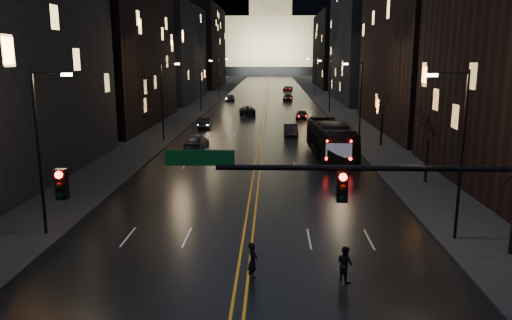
# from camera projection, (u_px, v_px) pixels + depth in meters

# --- Properties ---
(road) EXTENTS (20.00, 320.00, 0.02)m
(road) POSITION_uv_depth(u_px,v_px,m) (268.00, 89.00, 144.17)
(road) COLOR black
(road) RESTS_ON ground
(sidewalk_left) EXTENTS (8.00, 320.00, 0.16)m
(sidewalk_left) POSITION_uv_depth(u_px,v_px,m) (220.00, 89.00, 144.61)
(sidewalk_left) COLOR black
(sidewalk_left) RESTS_ON ground
(sidewalk_right) EXTENTS (8.00, 320.00, 0.16)m
(sidewalk_right) POSITION_uv_depth(u_px,v_px,m) (317.00, 89.00, 143.71)
(sidewalk_right) COLOR black
(sidewalk_right) RESTS_ON ground
(center_line) EXTENTS (0.62, 320.00, 0.01)m
(center_line) POSITION_uv_depth(u_px,v_px,m) (268.00, 89.00, 144.17)
(center_line) COLOR orange
(center_line) RESTS_ON road
(building_left_mid) EXTENTS (12.00, 30.00, 28.00)m
(building_left_mid) POSITION_uv_depth(u_px,v_px,m) (109.00, 22.00, 67.64)
(building_left_mid) COLOR black
(building_left_mid) RESTS_ON ground
(building_left_far) EXTENTS (12.00, 34.00, 20.00)m
(building_left_far) POSITION_uv_depth(u_px,v_px,m) (168.00, 53.00, 105.62)
(building_left_far) COLOR black
(building_left_far) RESTS_ON ground
(building_left_dist) EXTENTS (12.00, 40.00, 24.00)m
(building_left_dist) POSITION_uv_depth(u_px,v_px,m) (200.00, 47.00, 152.14)
(building_left_dist) COLOR black
(building_left_dist) RESTS_ON ground
(building_right_mid) EXTENTS (12.00, 34.00, 26.00)m
(building_right_mid) POSITION_uv_depth(u_px,v_px,m) (368.00, 38.00, 103.65)
(building_right_mid) COLOR black
(building_right_mid) RESTS_ON ground
(building_right_dist) EXTENTS (12.00, 40.00, 22.00)m
(building_right_dist) POSITION_uv_depth(u_px,v_px,m) (338.00, 50.00, 151.00)
(building_right_dist) COLOR black
(building_right_dist) RESTS_ON ground
(capitol) EXTENTS (90.00, 50.00, 58.50)m
(capitol) POSITION_uv_depth(u_px,v_px,m) (270.00, 40.00, 257.97)
(capitol) COLOR black
(capitol) RESTS_ON ground
(traffic_signal) EXTENTS (17.29, 0.45, 7.00)m
(traffic_signal) POSITION_uv_depth(u_px,v_px,m) (418.00, 202.00, 15.81)
(traffic_signal) COLOR black
(traffic_signal) RESTS_ON ground
(streetlamp_right_near) EXTENTS (2.13, 0.25, 9.00)m
(streetlamp_right_near) POSITION_uv_depth(u_px,v_px,m) (459.00, 147.00, 25.44)
(streetlamp_right_near) COLOR black
(streetlamp_right_near) RESTS_ON ground
(streetlamp_left_near) EXTENTS (2.13, 0.25, 9.00)m
(streetlamp_left_near) POSITION_uv_depth(u_px,v_px,m) (42.00, 144.00, 26.13)
(streetlamp_left_near) COLOR black
(streetlamp_left_near) RESTS_ON ground
(streetlamp_right_mid) EXTENTS (2.13, 0.25, 9.00)m
(streetlamp_right_mid) POSITION_uv_depth(u_px,v_px,m) (359.00, 97.00, 54.77)
(streetlamp_right_mid) COLOR black
(streetlamp_right_mid) RESTS_ON ground
(streetlamp_left_mid) EXTENTS (2.13, 0.25, 9.00)m
(streetlamp_left_mid) POSITION_uv_depth(u_px,v_px,m) (164.00, 97.00, 55.47)
(streetlamp_left_mid) COLOR black
(streetlamp_left_mid) RESTS_ON ground
(streetlamp_right_far) EXTENTS (2.13, 0.25, 9.00)m
(streetlamp_right_far) POSITION_uv_depth(u_px,v_px,m) (329.00, 83.00, 84.11)
(streetlamp_right_far) COLOR black
(streetlamp_right_far) RESTS_ON ground
(streetlamp_left_far) EXTENTS (2.13, 0.25, 9.00)m
(streetlamp_left_far) POSITION_uv_depth(u_px,v_px,m) (201.00, 82.00, 84.80)
(streetlamp_left_far) COLOR black
(streetlamp_left_far) RESTS_ON ground
(streetlamp_right_dist) EXTENTS (2.13, 0.25, 9.00)m
(streetlamp_right_dist) POSITION_uv_depth(u_px,v_px,m) (314.00, 75.00, 113.44)
(streetlamp_right_dist) COLOR black
(streetlamp_right_dist) RESTS_ON ground
(streetlamp_left_dist) EXTENTS (2.13, 0.25, 9.00)m
(streetlamp_left_dist) POSITION_uv_depth(u_px,v_px,m) (220.00, 75.00, 114.14)
(streetlamp_left_dist) COLOR black
(streetlamp_left_dist) RESTS_ON ground
(tree_right_mid) EXTENTS (2.40, 2.40, 6.65)m
(tree_right_mid) POSITION_uv_depth(u_px,v_px,m) (429.00, 125.00, 37.22)
(tree_right_mid) COLOR black
(tree_right_mid) RESTS_ON ground
(tree_right_far) EXTENTS (2.40, 2.40, 6.65)m
(tree_right_far) POSITION_uv_depth(u_px,v_px,m) (383.00, 104.00, 52.86)
(tree_right_far) COLOR black
(tree_right_far) RESTS_ON ground
(bus) EXTENTS (3.80, 12.39, 3.40)m
(bus) POSITION_uv_depth(u_px,v_px,m) (331.00, 140.00, 47.79)
(bus) COLOR black
(bus) RESTS_ON ground
(oncoming_car_a) EXTENTS (2.27, 5.08, 1.70)m
(oncoming_car_a) POSITION_uv_depth(u_px,v_px,m) (197.00, 142.00, 51.59)
(oncoming_car_a) COLOR black
(oncoming_car_a) RESTS_ON ground
(oncoming_car_b) EXTENTS (1.77, 4.57, 1.48)m
(oncoming_car_b) POSITION_uv_depth(u_px,v_px,m) (205.00, 123.00, 67.00)
(oncoming_car_b) COLOR black
(oncoming_car_b) RESTS_ON ground
(oncoming_car_c) EXTENTS (3.01, 5.59, 1.49)m
(oncoming_car_c) POSITION_uv_depth(u_px,v_px,m) (247.00, 110.00, 81.97)
(oncoming_car_c) COLOR black
(oncoming_car_c) RESTS_ON ground
(oncoming_car_d) EXTENTS (2.40, 4.92, 1.38)m
(oncoming_car_d) POSITION_uv_depth(u_px,v_px,m) (230.00, 98.00, 106.52)
(oncoming_car_d) COLOR black
(oncoming_car_d) RESTS_ON ground
(receding_car_a) EXTENTS (1.68, 4.64, 1.52)m
(receding_car_a) POSITION_uv_depth(u_px,v_px,m) (291.00, 130.00, 60.01)
(receding_car_a) COLOR black
(receding_car_a) RESTS_ON ground
(receding_car_b) EXTENTS (2.09, 4.39, 1.45)m
(receding_car_b) POSITION_uv_depth(u_px,v_px,m) (302.00, 115.00, 75.98)
(receding_car_b) COLOR black
(receding_car_b) RESTS_ON ground
(receding_car_c) EXTENTS (2.35, 5.18, 1.47)m
(receding_car_c) POSITION_uv_depth(u_px,v_px,m) (288.00, 98.00, 106.16)
(receding_car_c) COLOR black
(receding_car_c) RESTS_ON ground
(receding_car_d) EXTENTS (2.96, 5.42, 1.44)m
(receding_car_d) POSITION_uv_depth(u_px,v_px,m) (288.00, 89.00, 135.03)
(receding_car_d) COLOR black
(receding_car_d) RESTS_ON ground
(pedestrian_a) EXTENTS (0.55, 0.71, 1.72)m
(pedestrian_a) POSITION_uv_depth(u_px,v_px,m) (253.00, 261.00, 21.75)
(pedestrian_a) COLOR black
(pedestrian_a) RESTS_ON ground
(pedestrian_b) EXTENTS (0.79, 0.89, 1.61)m
(pedestrian_b) POSITION_uv_depth(u_px,v_px,m) (345.00, 264.00, 21.64)
(pedestrian_b) COLOR black
(pedestrian_b) RESTS_ON ground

